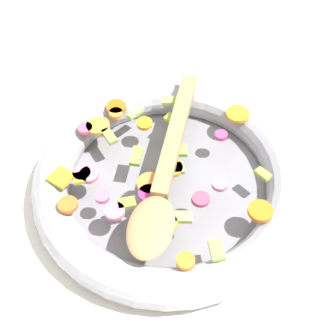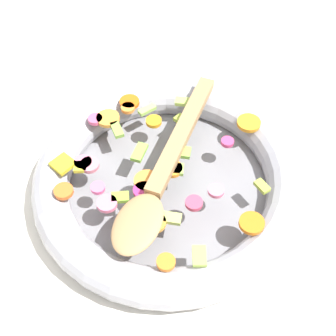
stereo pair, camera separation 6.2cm
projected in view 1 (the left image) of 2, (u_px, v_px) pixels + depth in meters
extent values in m
plane|color=silver|center=(168.00, 190.00, 0.66)|extent=(4.00, 4.00, 0.00)
cylinder|color=slate|center=(168.00, 187.00, 0.66)|extent=(0.32, 0.32, 0.01)
torus|color=#9E9EA5|center=(168.00, 179.00, 0.64)|extent=(0.37, 0.37, 0.05)
cylinder|color=orange|center=(68.00, 205.00, 0.58)|extent=(0.03, 0.03, 0.01)
cylinder|color=orange|center=(260.00, 211.00, 0.58)|extent=(0.04, 0.04, 0.01)
cylinder|color=orange|center=(238.00, 114.00, 0.68)|extent=(0.03, 0.03, 0.01)
cylinder|color=orange|center=(185.00, 261.00, 0.53)|extent=(0.03, 0.03, 0.01)
cylinder|color=orange|center=(98.00, 126.00, 0.66)|extent=(0.03, 0.03, 0.01)
cylinder|color=orange|center=(150.00, 184.00, 0.60)|extent=(0.05, 0.05, 0.01)
cylinder|color=orange|center=(144.00, 124.00, 0.67)|extent=(0.03, 0.03, 0.01)
cylinder|color=orange|center=(116.00, 113.00, 0.68)|extent=(0.02, 0.02, 0.01)
cylinder|color=orange|center=(174.00, 166.00, 0.62)|extent=(0.03, 0.03, 0.01)
cylinder|color=orange|center=(166.00, 224.00, 0.56)|extent=(0.03, 0.03, 0.01)
cylinder|color=orange|center=(116.00, 107.00, 0.69)|extent=(0.03, 0.03, 0.01)
cube|color=#ACCD56|center=(172.00, 101.00, 0.70)|extent=(0.03, 0.03, 0.01)
cube|color=#A6D761|center=(136.00, 113.00, 0.68)|extent=(0.02, 0.03, 0.01)
cube|color=#AACB4F|center=(217.00, 250.00, 0.54)|extent=(0.03, 0.03, 0.01)
cube|color=#84B546|center=(109.00, 136.00, 0.65)|extent=(0.03, 0.03, 0.01)
cube|color=#85BE37|center=(127.00, 203.00, 0.58)|extent=(0.03, 0.03, 0.01)
cube|color=#B5C85D|center=(182.00, 217.00, 0.57)|extent=(0.03, 0.02, 0.01)
cube|color=#A5BB3F|center=(263.00, 174.00, 0.61)|extent=(0.02, 0.02, 0.01)
cube|color=#99C552|center=(158.00, 225.00, 0.56)|extent=(0.03, 0.04, 0.01)
cube|color=#80C244|center=(177.00, 151.00, 0.64)|extent=(0.03, 0.03, 0.01)
cube|color=#A0BE3C|center=(172.00, 119.00, 0.67)|extent=(0.02, 0.02, 0.01)
cube|color=#86C344|center=(137.00, 155.00, 0.63)|extent=(0.02, 0.03, 0.01)
cube|color=#91C24F|center=(174.00, 168.00, 0.62)|extent=(0.03, 0.03, 0.01)
cylinder|color=#E1547D|center=(85.00, 128.00, 0.66)|extent=(0.03, 0.03, 0.01)
cylinder|color=#D93E71|center=(221.00, 135.00, 0.65)|extent=(0.03, 0.03, 0.01)
cylinder|color=pink|center=(102.00, 197.00, 0.59)|extent=(0.03, 0.03, 0.01)
cylinder|color=#D2425E|center=(201.00, 199.00, 0.59)|extent=(0.03, 0.03, 0.01)
cylinder|color=pink|center=(82.00, 174.00, 0.61)|extent=(0.03, 0.03, 0.01)
cylinder|color=#C72D72|center=(149.00, 194.00, 0.59)|extent=(0.04, 0.04, 0.01)
cylinder|color=pink|center=(115.00, 211.00, 0.58)|extent=(0.04, 0.04, 0.01)
cylinder|color=pink|center=(220.00, 185.00, 0.60)|extent=(0.03, 0.03, 0.01)
cylinder|color=#DA7585|center=(89.00, 175.00, 0.61)|extent=(0.03, 0.03, 0.01)
cube|color=yellow|center=(80.00, 178.00, 0.61)|extent=(0.02, 0.02, 0.01)
cube|color=yellow|center=(61.00, 177.00, 0.61)|extent=(0.03, 0.03, 0.01)
cube|color=#A87F51|center=(176.00, 131.00, 0.64)|extent=(0.07, 0.22, 0.01)
ellipsoid|color=#A87F51|center=(151.00, 227.00, 0.55)|extent=(0.07, 0.10, 0.01)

